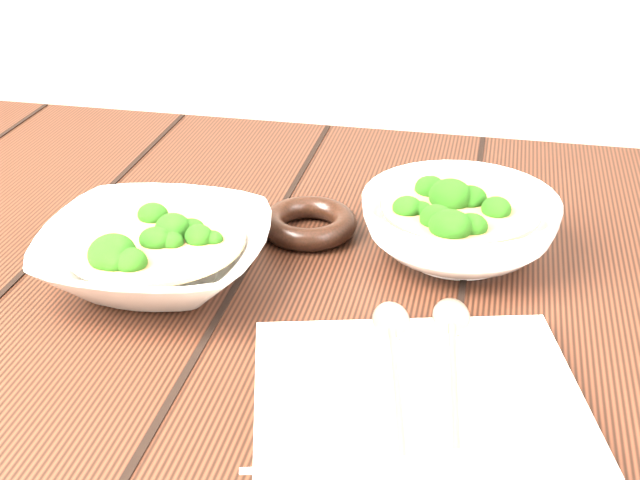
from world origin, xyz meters
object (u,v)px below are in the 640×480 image
soup_bowl_front (156,252)px  soup_bowl_back (459,224)px  table (267,383)px  napkin (417,398)px  trivet (309,223)px

soup_bowl_front → soup_bowl_back: 0.28m
table → soup_bowl_back: bearing=26.3°
soup_bowl_back → napkin: 0.24m
soup_bowl_back → trivet: 0.15m
soup_bowl_front → trivet: (0.12, 0.11, -0.02)m
trivet → soup_bowl_back: bearing=-4.0°
soup_bowl_front → soup_bowl_back: (0.26, 0.10, 0.00)m
table → soup_bowl_front: soup_bowl_front is taller
trivet → napkin: bearing=-61.2°
table → trivet: trivet is taller
soup_bowl_back → table: bearing=-153.7°
trivet → napkin: size_ratio=0.41×
soup_bowl_back → napkin: bearing=-92.6°
soup_bowl_back → napkin: soup_bowl_back is taller
trivet → napkin: trivet is taller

